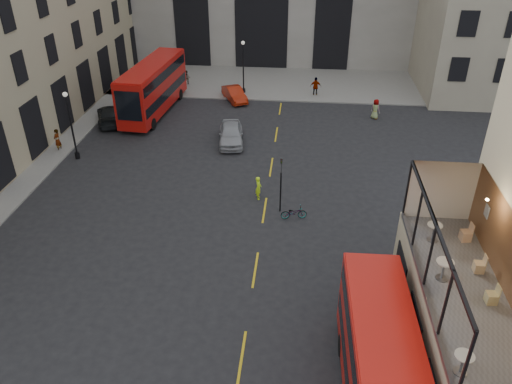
# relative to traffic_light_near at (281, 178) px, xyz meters

# --- Properties ---
(ground) EXTENTS (140.00, 140.00, 0.00)m
(ground) POSITION_rel_traffic_light_near_xyz_m (1.00, -12.00, -2.42)
(ground) COLOR black
(ground) RESTS_ON ground
(host_frontage) EXTENTS (3.00, 11.00, 4.50)m
(host_frontage) POSITION_rel_traffic_light_near_xyz_m (7.50, -12.00, -0.17)
(host_frontage) COLOR tan
(host_frontage) RESTS_ON ground
(cafe_floor) EXTENTS (3.00, 10.00, 0.10)m
(cafe_floor) POSITION_rel_traffic_light_near_xyz_m (7.50, -12.00, 2.12)
(cafe_floor) COLOR slate
(cafe_floor) RESTS_ON host_frontage
(pavement_far) EXTENTS (40.00, 12.00, 0.12)m
(pavement_far) POSITION_rel_traffic_light_near_xyz_m (-5.00, 26.00, -2.36)
(pavement_far) COLOR slate
(pavement_far) RESTS_ON ground
(traffic_light_near) EXTENTS (0.16, 0.20, 3.80)m
(traffic_light_near) POSITION_rel_traffic_light_near_xyz_m (0.00, 0.00, 0.00)
(traffic_light_near) COLOR black
(traffic_light_near) RESTS_ON ground
(traffic_light_far) EXTENTS (0.16, 0.20, 3.80)m
(traffic_light_far) POSITION_rel_traffic_light_near_xyz_m (-14.00, 16.00, 0.00)
(traffic_light_far) COLOR black
(traffic_light_far) RESTS_ON ground
(street_lamp_a) EXTENTS (0.36, 0.36, 5.33)m
(street_lamp_a) POSITION_rel_traffic_light_near_xyz_m (-16.00, 6.00, -0.03)
(street_lamp_a) COLOR black
(street_lamp_a) RESTS_ON ground
(street_lamp_b) EXTENTS (0.36, 0.36, 5.33)m
(street_lamp_b) POSITION_rel_traffic_light_near_xyz_m (-5.00, 22.00, -0.03)
(street_lamp_b) COLOR black
(street_lamp_b) RESTS_ON ground
(bus_near) EXTENTS (2.63, 10.58, 4.21)m
(bus_near) POSITION_rel_traffic_light_near_xyz_m (4.50, -14.70, -0.06)
(bus_near) COLOR red
(bus_near) RESTS_ON ground
(bus_far) EXTENTS (3.51, 11.62, 4.57)m
(bus_far) POSITION_rel_traffic_light_near_xyz_m (-12.59, 16.08, 0.14)
(bus_far) COLOR #AD100C
(bus_far) RESTS_ON ground
(car_a) EXTENTS (2.57, 4.97, 1.62)m
(car_a) POSITION_rel_traffic_light_near_xyz_m (-4.58, 9.96, -1.62)
(car_a) COLOR #9B9DA2
(car_a) RESTS_ON ground
(car_b) EXTENTS (3.16, 4.34, 1.36)m
(car_b) POSITION_rel_traffic_light_near_xyz_m (-5.63, 19.78, -1.74)
(car_b) COLOR #9F1E09
(car_b) RESTS_ON ground
(car_c) EXTENTS (3.72, 5.34, 1.44)m
(car_c) POSITION_rel_traffic_light_near_xyz_m (-16.00, 13.17, -1.71)
(car_c) COLOR black
(car_c) RESTS_ON ground
(bicycle) EXTENTS (1.71, 0.88, 0.86)m
(bicycle) POSITION_rel_traffic_light_near_xyz_m (0.89, -0.76, -2.00)
(bicycle) COLOR gray
(bicycle) RESTS_ON ground
(cyclist) EXTENTS (0.46, 0.64, 1.63)m
(cyclist) POSITION_rel_traffic_light_near_xyz_m (-1.53, 1.43, -1.61)
(cyclist) COLOR #C8FF1A
(cyclist) RESTS_ON ground
(pedestrian_a) EXTENTS (0.89, 0.74, 1.64)m
(pedestrian_a) POSITION_rel_traffic_light_near_xyz_m (-11.28, 23.82, -1.61)
(pedestrian_a) COLOR gray
(pedestrian_a) RESTS_ON ground
(pedestrian_b) EXTENTS (1.24, 1.01, 1.67)m
(pedestrian_b) POSITION_rel_traffic_light_near_xyz_m (-11.41, 20.27, -1.59)
(pedestrian_b) COLOR gray
(pedestrian_b) RESTS_ON ground
(pedestrian_c) EXTENTS (1.16, 0.54, 1.93)m
(pedestrian_c) POSITION_rel_traffic_light_near_xyz_m (2.33, 21.93, -1.46)
(pedestrian_c) COLOR gray
(pedestrian_c) RESTS_ON ground
(pedestrian_d) EXTENTS (1.06, 1.00, 1.82)m
(pedestrian_d) POSITION_rel_traffic_light_near_xyz_m (7.68, 16.44, -1.52)
(pedestrian_d) COLOR gray
(pedestrian_d) RESTS_ON ground
(pedestrian_e) EXTENTS (0.54, 0.73, 1.83)m
(pedestrian_e) POSITION_rel_traffic_light_near_xyz_m (-18.00, 7.17, -1.51)
(pedestrian_e) COLOR gray
(pedestrian_e) RESTS_ON ground
(cafe_table_near) EXTENTS (0.61, 0.61, 0.76)m
(cafe_table_near) POSITION_rel_traffic_light_near_xyz_m (6.42, -15.88, 2.68)
(cafe_table_near) COLOR silver
(cafe_table_near) RESTS_ON cafe_floor
(cafe_table_mid) EXTENTS (0.67, 0.67, 0.84)m
(cafe_table_mid) POSITION_rel_traffic_light_near_xyz_m (6.83, -11.38, 2.73)
(cafe_table_mid) COLOR white
(cafe_table_mid) RESTS_ON cafe_floor
(cafe_table_far) EXTENTS (0.64, 0.64, 0.80)m
(cafe_table_far) POSITION_rel_traffic_light_near_xyz_m (6.97, -8.82, 2.71)
(cafe_table_far) COLOR beige
(cafe_table_far) RESTS_ON cafe_floor
(cafe_chair_b) EXTENTS (0.41, 0.41, 0.78)m
(cafe_chair_b) POSITION_rel_traffic_light_near_xyz_m (8.31, -12.56, 2.41)
(cafe_chair_b) COLOR tan
(cafe_chair_b) RESTS_ON cafe_floor
(cafe_chair_c) EXTENTS (0.39, 0.39, 0.79)m
(cafe_chair_c) POSITION_rel_traffic_light_near_xyz_m (8.36, -10.79, 2.41)
(cafe_chair_c) COLOR tan
(cafe_chair_c) RESTS_ON cafe_floor
(cafe_chair_d) EXTENTS (0.47, 0.47, 0.85)m
(cafe_chair_d) POSITION_rel_traffic_light_near_xyz_m (8.39, -8.67, 2.43)
(cafe_chair_d) COLOR tan
(cafe_chair_d) RESTS_ON cafe_floor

